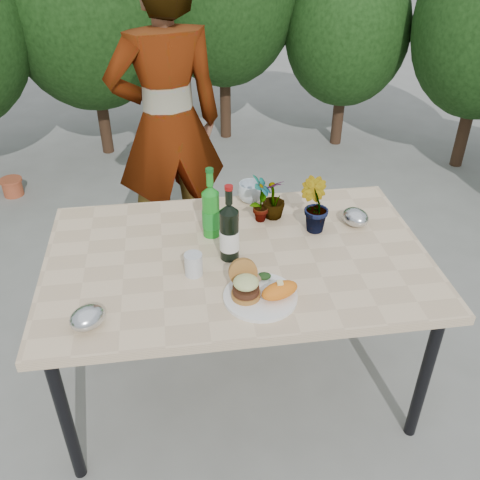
{
  "coord_description": "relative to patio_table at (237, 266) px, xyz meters",
  "views": [
    {
      "loc": [
        -0.24,
        -1.8,
        2.06
      ],
      "look_at": [
        0.0,
        -0.08,
        0.88
      ],
      "focal_mm": 40.0,
      "sensor_mm": 36.0,
      "label": 1
    }
  ],
  "objects": [
    {
      "name": "dinner_plate",
      "position": [
        0.05,
        -0.29,
        0.06
      ],
      "size": [
        0.28,
        0.28,
        0.01
      ],
      "primitive_type": "cylinder",
      "color": "white",
      "rests_on": "patio_table"
    },
    {
      "name": "wine_bottle",
      "position": [
        -0.03,
        -0.01,
        0.18
      ],
      "size": [
        0.08,
        0.08,
        0.34
      ],
      "rotation": [
        0.0,
        0.0,
        -0.3
      ],
      "color": "black",
      "rests_on": "patio_table"
    },
    {
      "name": "sparkling_water",
      "position": [
        -0.09,
        0.17,
        0.18
      ],
      "size": [
        0.08,
        0.08,
        0.32
      ],
      "rotation": [
        0.0,
        0.0,
        -0.13
      ],
      "color": "#198D20",
      "rests_on": "patio_table"
    },
    {
      "name": "patio_table",
      "position": [
        0.0,
        0.0,
        0.0
      ],
      "size": [
        1.6,
        1.0,
        0.75
      ],
      "color": "beige",
      "rests_on": "ground"
    },
    {
      "name": "seedling_right",
      "position": [
        0.21,
        0.28,
        0.15
      ],
      "size": [
        0.14,
        0.14,
        0.19
      ],
      "primitive_type": "imported",
      "rotation": [
        0.0,
        0.0,
        3.54
      ],
      "color": "#21561D",
      "rests_on": "patio_table"
    },
    {
      "name": "terracotta_pot",
      "position": [
        -1.48,
        2.08,
        -0.62
      ],
      "size": [
        0.17,
        0.17,
        0.14
      ],
      "color": "#B54F2E",
      "rests_on": "ground"
    },
    {
      "name": "foil_packet_left",
      "position": [
        -0.58,
        -0.35,
        0.1
      ],
      "size": [
        0.17,
        0.17,
        0.08
      ],
      "primitive_type": "ellipsoid",
      "rotation": [
        0.0,
        0.0,
        0.68
      ],
      "color": "silver",
      "rests_on": "patio_table"
    },
    {
      "name": "sweet_potato",
      "position": [
        0.12,
        -0.31,
        0.1
      ],
      "size": [
        0.17,
        0.12,
        0.06
      ],
      "primitive_type": "ellipsoid",
      "rotation": [
        0.0,
        0.0,
        0.35
      ],
      "color": "orange",
      "rests_on": "dinner_plate"
    },
    {
      "name": "foil_packet_right",
      "position": [
        0.56,
        0.16,
        0.1
      ],
      "size": [
        0.15,
        0.17,
        0.08
      ],
      "primitive_type": "ellipsoid",
      "rotation": [
        0.0,
        0.0,
        2.01
      ],
      "color": "#BABEC2",
      "rests_on": "patio_table"
    },
    {
      "name": "ground",
      "position": [
        0.0,
        0.0,
        -0.69
      ],
      "size": [
        80.0,
        80.0,
        0.0
      ],
      "primitive_type": "plane",
      "color": "slate",
      "rests_on": "ground"
    },
    {
      "name": "plastic_cup",
      "position": [
        -0.19,
        -0.1,
        0.1
      ],
      "size": [
        0.07,
        0.07,
        0.09
      ],
      "primitive_type": "cylinder",
      "color": "silver",
      "rests_on": "patio_table"
    },
    {
      "name": "blue_bowl",
      "position": [
        0.13,
        0.44,
        0.11
      ],
      "size": [
        0.16,
        0.16,
        0.1
      ],
      "primitive_type": "imported",
      "rotation": [
        0.0,
        0.0,
        -0.37
      ],
      "color": "silver",
      "rests_on": "patio_table"
    },
    {
      "name": "burger_stack",
      "position": [
        -0.01,
        -0.27,
        0.12
      ],
      "size": [
        0.11,
        0.16,
        0.11
      ],
      "color": "#B7722D",
      "rests_on": "dinner_plate"
    },
    {
      "name": "seedling_left",
      "position": [
        0.14,
        0.25,
        0.17
      ],
      "size": [
        0.12,
        0.14,
        0.23
      ],
      "primitive_type": "imported",
      "rotation": [
        0.0,
        0.0,
        1.17
      ],
      "color": "#25541D",
      "rests_on": "patio_table"
    },
    {
      "name": "shrub_hedge",
      "position": [
        0.02,
        1.77,
        0.46
      ],
      "size": [
        6.8,
        4.99,
        2.2
      ],
      "color": "#382316",
      "rests_on": "ground"
    },
    {
      "name": "person",
      "position": [
        -0.25,
        1.1,
        0.21
      ],
      "size": [
        0.74,
        0.57,
        1.8
      ],
      "primitive_type": "imported",
      "rotation": [
        0.0,
        0.0,
        3.37
      ],
      "color": "#9E704F",
      "rests_on": "ground"
    },
    {
      "name": "grilled_veg",
      "position": [
        0.07,
        -0.19,
        0.09
      ],
      "size": [
        0.08,
        0.05,
        0.03
      ],
      "color": "olive",
      "rests_on": "dinner_plate"
    },
    {
      "name": "seedling_mid",
      "position": [
        0.36,
        0.15,
        0.18
      ],
      "size": [
        0.17,
        0.17,
        0.24
      ],
      "primitive_type": "imported",
      "rotation": [
        0.0,
        0.0,
        2.28
      ],
      "color": "#266021",
      "rests_on": "patio_table"
    }
  ]
}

